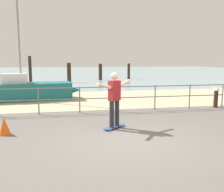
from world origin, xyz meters
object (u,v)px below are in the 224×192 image
object	(u,v)px
sailboat	(31,90)
skateboarder	(114,96)
skateboard	(114,127)
seagull	(216,89)
bollard_short	(216,100)
traffic_cone	(4,127)

from	to	relation	value
sailboat	skateboarder	distance (m)	6.88
skateboard	seagull	distance (m)	5.62
bollard_short	skateboarder	bearing A→B (deg)	-153.86
sailboat	bollard_short	distance (m)	8.96
skateboard	bollard_short	xyz separation A→B (m)	(5.00, 2.45, 0.30)
skateboarder	seagull	world-z (taller)	skateboarder
bollard_short	traffic_cone	xyz separation A→B (m)	(-8.15, -2.50, -0.12)
sailboat	skateboarder	size ratio (longest dim) A/B	3.05
bollard_short	traffic_cone	size ratio (longest dim) A/B	1.48
skateboarder	bollard_short	distance (m)	5.61
sailboat	bollard_short	world-z (taller)	sailboat
skateboarder	traffic_cone	xyz separation A→B (m)	(-3.15, -0.05, -0.77)
sailboat	skateboard	distance (m)	6.88
sailboat	skateboarder	world-z (taller)	sailboat
bollard_short	seagull	distance (m)	0.45
skateboarder	traffic_cone	bearing A→B (deg)	-179.14
skateboard	seagull	xyz separation A→B (m)	(5.00, 2.47, 0.75)
traffic_cone	bollard_short	bearing A→B (deg)	17.06
seagull	traffic_cone	bearing A→B (deg)	-162.83
sailboat	seagull	world-z (taller)	sailboat
bollard_short	skateboard	bearing A→B (deg)	-153.86
seagull	traffic_cone	world-z (taller)	seagull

